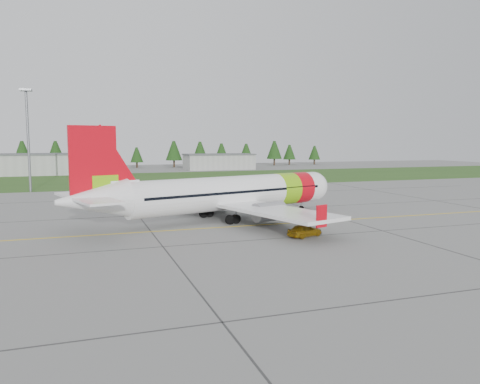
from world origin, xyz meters
name	(u,v)px	position (x,y,z in m)	size (l,w,h in m)	color
ground	(303,237)	(0.00, 0.00, 0.00)	(320.00, 320.00, 0.00)	gray
aircraft	(227,194)	(-4.50, 13.12, 3.41)	(38.02, 35.92, 11.82)	white
follow_me_car	(305,218)	(0.13, -0.13, 2.04)	(1.64, 1.39, 4.07)	#E4A40C
grass_strip	(168,179)	(0.00, 82.00, 0.01)	(320.00, 50.00, 0.03)	#30561E
taxi_guideline	(274,224)	(0.00, 8.00, 0.01)	(120.00, 0.25, 0.02)	gold
hangar_west	(54,165)	(-30.00, 110.00, 3.00)	(32.00, 14.00, 6.00)	#A8A8A3
hangar_east	(219,162)	(25.00, 118.00, 2.60)	(24.00, 12.00, 5.20)	#A8A8A3
floodlight_mast	(28,142)	(-32.00, 58.00, 10.00)	(0.50, 0.50, 20.00)	slate
treeline	(142,155)	(0.00, 138.00, 5.00)	(160.00, 8.00, 10.00)	#1C3F14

